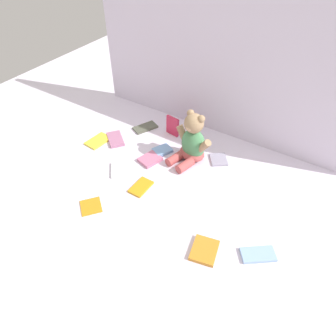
% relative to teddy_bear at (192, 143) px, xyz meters
% --- Properties ---
extents(ground_plane, '(3.20, 3.20, 0.00)m').
position_rel_teddy_bear_xyz_m(ground_plane, '(-0.00, -0.13, -0.10)').
color(ground_plane, silver).
extents(backdrop_drape, '(1.55, 0.03, 0.78)m').
position_rel_teddy_bear_xyz_m(backdrop_drape, '(-0.00, 0.31, 0.29)').
color(backdrop_drape, silver).
rests_on(backdrop_drape, ground_plane).
extents(teddy_bear, '(0.23, 0.22, 0.28)m').
position_rel_teddy_bear_xyz_m(teddy_bear, '(0.00, 0.00, 0.00)').
color(teddy_bear, '#4C8C59').
rests_on(teddy_bear, ground_plane).
extents(book_case_0, '(0.13, 0.16, 0.01)m').
position_rel_teddy_bear_xyz_m(book_case_0, '(-0.37, 0.09, -0.10)').
color(book_case_0, '#4F5243').
rests_on(book_case_0, ground_plane).
extents(book_case_1, '(0.12, 0.13, 0.01)m').
position_rel_teddy_bear_xyz_m(book_case_1, '(-0.27, -0.29, -0.10)').
color(book_case_1, silver).
rests_on(book_case_1, ground_plane).
extents(book_case_2, '(0.13, 0.13, 0.01)m').
position_rel_teddy_bear_xyz_m(book_case_2, '(0.13, 0.06, -0.10)').
color(book_case_2, '#9691A8').
rests_on(book_case_2, ground_plane).
extents(book_case_3, '(0.16, 0.15, 0.02)m').
position_rel_teddy_bear_xyz_m(book_case_3, '(-0.44, -0.10, -0.09)').
color(book_case_3, '#A86789').
rests_on(book_case_3, ground_plane).
extents(book_case_4, '(0.15, 0.14, 0.01)m').
position_rel_teddy_bear_xyz_m(book_case_4, '(0.52, -0.38, -0.10)').
color(book_case_4, '#88AEE4').
rests_on(book_case_4, ground_plane).
extents(book_case_5, '(0.11, 0.12, 0.02)m').
position_rel_teddy_bear_xyz_m(book_case_5, '(-0.16, -0.04, -0.09)').
color(book_case_5, '#77A4D8').
rests_on(book_case_5, ground_plane).
extents(book_case_6, '(0.10, 0.14, 0.01)m').
position_rel_teddy_bear_xyz_m(book_case_6, '(-0.52, -0.16, -0.10)').
color(book_case_6, yellow).
rests_on(book_case_6, ground_plane).
extents(book_case_7, '(0.09, 0.03, 0.11)m').
position_rel_teddy_bear_xyz_m(book_case_7, '(-0.20, 0.13, -0.05)').
color(book_case_7, '#C62644').
rests_on(book_case_7, ground_plane).
extents(book_case_8, '(0.12, 0.14, 0.02)m').
position_rel_teddy_bear_xyz_m(book_case_8, '(0.33, -0.47, -0.09)').
color(book_case_8, orange).
rests_on(book_case_8, ground_plane).
extents(book_case_9, '(0.07, 0.12, 0.01)m').
position_rel_teddy_bear_xyz_m(book_case_9, '(-0.10, -0.33, -0.10)').
color(book_case_9, orange).
rests_on(book_case_9, ground_plane).
extents(book_case_10, '(0.11, 0.13, 0.02)m').
position_rel_teddy_bear_xyz_m(book_case_10, '(-0.17, -0.14, -0.09)').
color(book_case_10, '#BF698B').
rests_on(book_case_10, ground_plane).
extents(book_case_11, '(0.13, 0.13, 0.01)m').
position_rel_teddy_bear_xyz_m(book_case_11, '(-0.22, -0.55, -0.10)').
color(book_case_11, orange).
rests_on(book_case_11, ground_plane).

